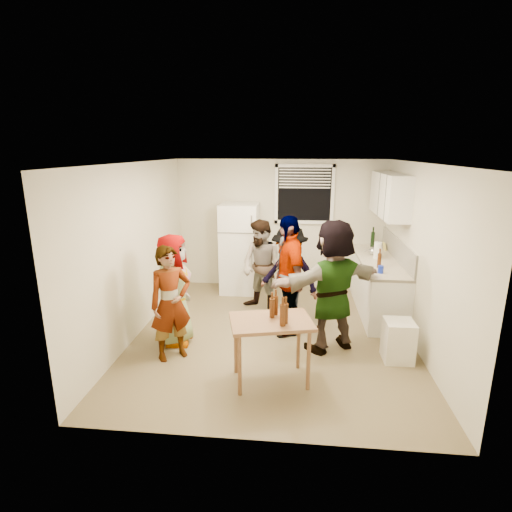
# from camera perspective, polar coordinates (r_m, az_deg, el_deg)

# --- Properties ---
(room) EXTENTS (4.00, 4.50, 2.50)m
(room) POSITION_cam_1_polar(r_m,az_deg,el_deg) (6.07, 2.37, -11.16)
(room) COLOR beige
(room) RESTS_ON ground
(window) EXTENTS (1.12, 0.10, 1.06)m
(window) POSITION_cam_1_polar(r_m,az_deg,el_deg) (7.70, 6.91, 8.73)
(window) COLOR white
(window) RESTS_ON room
(refrigerator) EXTENTS (0.70, 0.70, 1.70)m
(refrigerator) POSITION_cam_1_polar(r_m,az_deg,el_deg) (7.62, -2.34, 1.12)
(refrigerator) COLOR white
(refrigerator) RESTS_ON ground
(counter_lower) EXTENTS (0.60, 2.20, 0.86)m
(counter_lower) POSITION_cam_1_polar(r_m,az_deg,el_deg) (7.10, 16.85, -4.10)
(counter_lower) COLOR white
(counter_lower) RESTS_ON ground
(countertop) EXTENTS (0.64, 2.22, 0.04)m
(countertop) POSITION_cam_1_polar(r_m,az_deg,el_deg) (6.97, 17.13, -0.60)
(countertop) COLOR beige
(countertop) RESTS_ON counter_lower
(backsplash) EXTENTS (0.03, 2.20, 0.36)m
(backsplash) POSITION_cam_1_polar(r_m,az_deg,el_deg) (6.99, 19.54, 0.92)
(backsplash) COLOR beige
(backsplash) RESTS_ON countertop
(upper_cabinets) EXTENTS (0.34, 1.60, 0.70)m
(upper_cabinets) POSITION_cam_1_polar(r_m,az_deg,el_deg) (7.00, 18.55, 8.29)
(upper_cabinets) COLOR white
(upper_cabinets) RESTS_ON room
(kettle) EXTENTS (0.22, 0.19, 0.18)m
(kettle) POSITION_cam_1_polar(r_m,az_deg,el_deg) (7.21, 16.35, 0.14)
(kettle) COLOR silver
(kettle) RESTS_ON countertop
(paper_towel) EXTENTS (0.13, 0.13, 0.28)m
(paper_towel) POSITION_cam_1_polar(r_m,az_deg,el_deg) (7.01, 16.90, -0.33)
(paper_towel) COLOR white
(paper_towel) RESTS_ON countertop
(wine_bottle) EXTENTS (0.07, 0.07, 0.28)m
(wine_bottle) POSITION_cam_1_polar(r_m,az_deg,el_deg) (7.84, 16.25, 1.31)
(wine_bottle) COLOR black
(wine_bottle) RESTS_ON countertop
(beer_bottle_counter) EXTENTS (0.06, 0.06, 0.23)m
(beer_bottle_counter) POSITION_cam_1_polar(r_m,az_deg,el_deg) (6.47, 17.12, -1.62)
(beer_bottle_counter) COLOR #47230C
(beer_bottle_counter) RESTS_ON countertop
(blue_cup) EXTENTS (0.08, 0.08, 0.11)m
(blue_cup) POSITION_cam_1_polar(r_m,az_deg,el_deg) (6.20, 17.34, -2.34)
(blue_cup) COLOR #1429B3
(blue_cup) RESTS_ON countertop
(picture_frame) EXTENTS (0.02, 0.17, 0.14)m
(picture_frame) POSITION_cam_1_polar(r_m,az_deg,el_deg) (7.63, 17.86, 1.33)
(picture_frame) COLOR #E0CC54
(picture_frame) RESTS_ON countertop
(trash_bin) EXTENTS (0.37, 0.37, 0.54)m
(trash_bin) POSITION_cam_1_polar(r_m,az_deg,el_deg) (5.61, 19.64, -11.52)
(trash_bin) COLOR silver
(trash_bin) RESTS_ON ground
(serving_table) EXTENTS (1.05, 0.82, 0.78)m
(serving_table) POSITION_cam_1_polar(r_m,az_deg,el_deg) (5.00, 2.08, -17.33)
(serving_table) COLOR brown
(serving_table) RESTS_ON ground
(beer_bottle_table) EXTENTS (0.06, 0.06, 0.25)m
(beer_bottle_table) POSITION_cam_1_polar(r_m,az_deg,el_deg) (4.51, 3.80, -9.86)
(beer_bottle_table) COLOR #47230C
(beer_bottle_table) RESTS_ON serving_table
(red_cup) EXTENTS (0.09, 0.09, 0.11)m
(red_cup) POSITION_cam_1_polar(r_m,az_deg,el_deg) (4.71, 4.01, -8.72)
(red_cup) COLOR #A03718
(red_cup) RESTS_ON serving_table
(guest_grey) EXTENTS (1.60, 0.81, 0.50)m
(guest_grey) POSITION_cam_1_polar(r_m,az_deg,el_deg) (5.98, -11.25, -11.89)
(guest_grey) COLOR gray
(guest_grey) RESTS_ON ground
(guest_stripe) EXTENTS (1.37, 1.53, 0.36)m
(guest_stripe) POSITION_cam_1_polar(r_m,az_deg,el_deg) (5.60, -11.66, -13.87)
(guest_stripe) COLOR #141933
(guest_stripe) RESTS_ON ground
(guest_back_left) EXTENTS (1.52, 1.72, 0.59)m
(guest_back_left) POSITION_cam_1_polar(r_m,az_deg,el_deg) (6.92, 0.81, -7.73)
(guest_back_left) COLOR brown
(guest_back_left) RESTS_ON ground
(guest_back_right) EXTENTS (1.64, 1.85, 0.58)m
(guest_back_right) POSITION_cam_1_polar(r_m,az_deg,el_deg) (6.54, 4.63, -9.21)
(guest_back_right) COLOR #39393E
(guest_back_right) RESTS_ON ground
(guest_black) EXTENTS (2.01, 1.54, 0.43)m
(guest_black) POSITION_cam_1_polar(r_m,az_deg,el_deg) (6.19, 4.48, -10.66)
(guest_black) COLOR black
(guest_black) RESTS_ON ground
(guest_orange) EXTENTS (2.37, 2.42, 0.54)m
(guest_orange) POSITION_cam_1_polar(r_m,az_deg,el_deg) (5.80, 10.47, -12.73)
(guest_orange) COLOR #E18B59
(guest_orange) RESTS_ON ground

